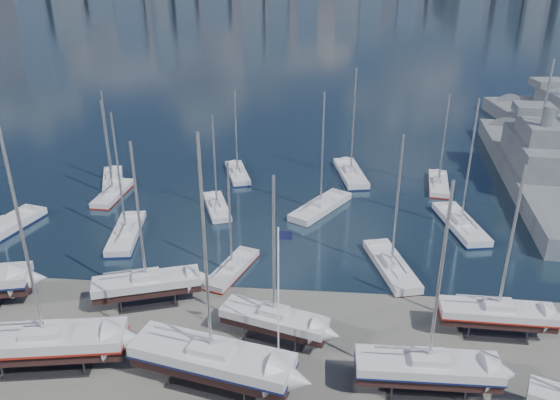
{
  "coord_description": "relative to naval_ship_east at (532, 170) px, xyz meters",
  "views": [
    {
      "loc": [
        6.89,
        -42.54,
        27.96
      ],
      "look_at": [
        2.54,
        8.0,
        5.48
      ],
      "focal_mm": 35.0,
      "sensor_mm": 36.0,
      "label": 1
    }
  ],
  "objects": [
    {
      "name": "ground",
      "position": [
        -35.14,
        -39.71,
        -1.66
      ],
      "size": [
        1400.0,
        1400.0,
        0.0
      ],
      "primitive_type": "plane",
      "color": "#605E59",
      "rests_on": "ground"
    },
    {
      "name": "sailboat_cradle_6",
      "position": [
        -14.05,
        -34.76,
        0.34
      ],
      "size": [
        9.11,
        2.85,
        14.69
      ],
      "rotation": [
        0.0,
        0.0,
        -0.04
      ],
      "color": "#2D2D33",
      "rests_on": "ground"
    },
    {
      "name": "sailboat_moored_6",
      "position": [
        -36.82,
        -27.13,
        -1.35
      ],
      "size": [
        4.58,
        8.24,
        11.88
      ],
      "rotation": [
        0.0,
        0.0,
        1.25
      ],
      "color": "black",
      "rests_on": "water"
    },
    {
      "name": "sailboat_cradle_4",
      "position": [
        -31.73,
        -37.03,
        0.32
      ],
      "size": [
        8.91,
        4.85,
        14.16
      ],
      "rotation": [
        0.0,
        0.0,
        -0.3
      ],
      "color": "#2D2D33",
      "rests_on": "ground"
    },
    {
      "name": "sailboat_moored_8",
      "position": [
        -24.51,
        -0.55,
        -1.36
      ],
      "size": [
        4.82,
        10.94,
        15.82
      ],
      "rotation": [
        0.0,
        0.0,
        1.75
      ],
      "color": "black",
      "rests_on": "water"
    },
    {
      "name": "sailboat_moored_5",
      "position": [
        -40.32,
        -1.6,
        -1.36
      ],
      "size": [
        4.9,
        8.93,
        12.86
      ],
      "rotation": [
        0.0,
        0.0,
        1.88
      ],
      "color": "black",
      "rests_on": "water"
    },
    {
      "name": "sailboat_moored_2",
      "position": [
        -56.87,
        -5.48,
        -1.34
      ],
      "size": [
        5.23,
        9.02,
        13.15
      ],
      "rotation": [
        0.0,
        0.0,
        1.91
      ],
      "color": "black",
      "rests_on": "water"
    },
    {
      "name": "flagpole",
      "position": [
        -31.12,
        -39.46,
        4.82
      ],
      "size": [
        1.0,
        0.12,
        11.33
      ],
      "color": "white",
      "rests_on": "ground"
    },
    {
      "name": "sailboat_cradle_5",
      "position": [
        -20.64,
        -41.79,
        0.41
      ],
      "size": [
        9.97,
        2.83,
        16.08
      ],
      "rotation": [
        0.0,
        0.0,
        0.0
      ],
      "color": "#2D2D33",
      "rests_on": "ground"
    },
    {
      "name": "naval_ship_east",
      "position": [
        0.0,
        0.0,
        0.0
      ],
      "size": [
        11.48,
        45.76,
        18.07
      ],
      "rotation": [
        0.0,
        0.0,
        1.48
      ],
      "color": "slate",
      "rests_on": "water"
    },
    {
      "name": "water",
      "position": [
        -35.14,
        270.29,
        -1.81
      ],
      "size": [
        1400.0,
        600.0,
        0.4
      ],
      "primitive_type": "cube",
      "color": "#1A2F3C",
      "rests_on": "ground"
    },
    {
      "name": "sailboat_moored_0",
      "position": [
        -63.67,
        -21.18,
        -1.35
      ],
      "size": [
        5.7,
        11.63,
        16.75
      ],
      "rotation": [
        0.0,
        0.0,
        1.33
      ],
      "color": "black",
      "rests_on": "water"
    },
    {
      "name": "sailboat_cradle_3",
      "position": [
        -35.62,
        -42.35,
        0.55
      ],
      "size": [
        12.21,
        5.99,
        18.79
      ],
      "rotation": [
        0.0,
        0.0,
        -0.24
      ],
      "color": "#2D2D33",
      "rests_on": "ground"
    },
    {
      "name": "sailboat_moored_10",
      "position": [
        -12.62,
        -15.41,
        -1.36
      ],
      "size": [
        4.82,
        10.78,
        15.57
      ],
      "rotation": [
        0.0,
        0.0,
        1.76
      ],
      "color": "black",
      "rests_on": "water"
    },
    {
      "name": "naval_ship_west",
      "position": [
        9.22,
        18.11,
        -0.0
      ],
      "size": [
        11.75,
        45.01,
        18.01
      ],
      "rotation": [
        0.0,
        0.0,
        1.68
      ],
      "color": "slate",
      "rests_on": "water"
    },
    {
      "name": "sailboat_cradle_2",
      "position": [
        -43.3,
        -32.92,
        0.36
      ],
      "size": [
        9.49,
        5.34,
        15.01
      ],
      "rotation": [
        0.0,
        0.0,
        0.32
      ],
      "color": "#2D2D33",
      "rests_on": "ground"
    },
    {
      "name": "sailboat_moored_9",
      "position": [
        -21.36,
        -25.33,
        -1.34
      ],
      "size": [
        5.02,
        9.93,
        14.44
      ],
      "rotation": [
        0.0,
        0.0,
        1.83
      ],
      "color": "black",
      "rests_on": "water"
    },
    {
      "name": "sailboat_moored_3",
      "position": [
        -49.57,
        -20.84,
        -1.36
      ],
      "size": [
        4.13,
        10.08,
        14.63
      ],
      "rotation": [
        0.0,
        0.0,
        1.72
      ],
      "color": "black",
      "rests_on": "water"
    },
    {
      "name": "sailboat_moored_7",
      "position": [
        -28.48,
        -12.07,
        -1.34
      ],
      "size": [
        7.64,
        10.03,
        15.15
      ],
      "rotation": [
        0.0,
        0.0,
        1.02
      ],
      "color": "black",
      "rests_on": "water"
    },
    {
      "name": "sailboat_moored_1",
      "position": [
        -55.09,
        -10.06,
        -1.36
      ],
      "size": [
        2.83,
        8.82,
        13.04
      ],
      "rotation": [
        0.0,
        0.0,
        1.53
      ],
      "color": "black",
      "rests_on": "water"
    },
    {
      "name": "sailboat_cradle_1",
      "position": [
        -48.18,
        -41.53,
        0.54
      ],
      "size": [
        11.98,
        5.13,
        18.55
      ],
      "rotation": [
        0.0,
        0.0,
        0.17
      ],
      "color": "#2D2D33",
      "rests_on": "ground"
    },
    {
      "name": "sailboat_moored_4",
      "position": [
        -41.04,
        -12.99,
        -1.34
      ],
      "size": [
        4.9,
        8.43,
        12.29
      ],
      "rotation": [
        0.0,
        0.0,
        1.92
      ],
      "color": "black",
      "rests_on": "water"
    },
    {
      "name": "sailboat_moored_11",
      "position": [
        -12.91,
        -3.13,
        -1.36
      ],
      "size": [
        3.66,
        9.01,
        13.09
      ],
      "rotation": [
        0.0,
        0.0,
        1.43
      ],
      "color": "black",
      "rests_on": "water"
    }
  ]
}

